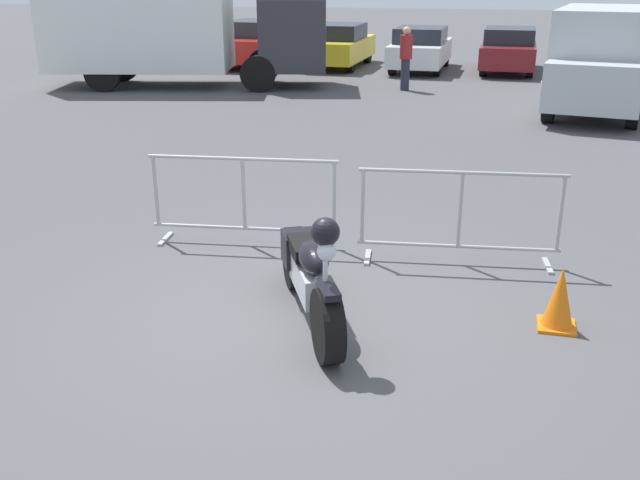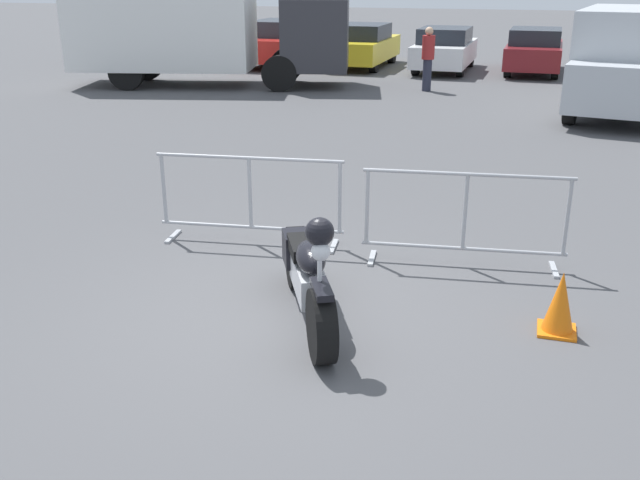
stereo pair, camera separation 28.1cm
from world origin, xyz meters
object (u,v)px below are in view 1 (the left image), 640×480
box_truck (171,27)px  parked_car_black (116,40)px  motorcycle (310,273)px  parked_car_white (421,49)px  parked_car_yellow (339,45)px  pedestrian (406,56)px  traffic_cone (560,299)px  crowd_barrier_far (460,216)px  parked_car_maroon (509,50)px  delivery_van (602,57)px  parked_car_red (258,43)px  parked_car_green (188,40)px  crowd_barrier_near (244,200)px

box_truck → parked_car_black: 7.35m
motorcycle → parked_car_white: parked_car_white is taller
motorcycle → box_truck: bearing=-176.4°
motorcycle → parked_car_yellow: size_ratio=0.48×
parked_car_yellow → pedestrian: pedestrian is taller
parked_car_black → traffic_cone: (14.48, -18.24, -0.44)m
crowd_barrier_far → pedestrian: bearing=100.2°
crowd_barrier_far → box_truck: bearing=127.2°
parked_car_white → traffic_cone: 18.20m
parked_car_maroon → pedestrian: pedestrian is taller
delivery_van → traffic_cone: 11.72m
delivery_van → parked_car_red: (-10.42, 6.32, -0.47)m
box_truck → parked_car_green: bearing=96.7°
delivery_van → parked_car_red: delivery_van is taller
crowd_barrier_near → parked_car_black: 20.14m
parked_car_black → parked_car_white: bearing=-90.4°
box_truck → parked_car_black: box_truck is taller
delivery_van → parked_car_white: bearing=-132.9°
parked_car_white → traffic_cone: size_ratio=6.98×
pedestrian → motorcycle: bearing=57.0°
motorcycle → parked_car_black: 22.28m
parked_car_yellow → traffic_cone: size_ratio=7.17×
parked_car_red → parked_car_white: 5.61m
parked_car_white → crowd_barrier_far: bearing=-170.8°
parked_car_red → parked_car_white: parked_car_red is taller
parked_car_yellow → parked_car_maroon: (5.61, 0.07, -0.02)m
parked_car_maroon → traffic_cone: (0.47, -18.25, -0.42)m
box_truck → pedestrian: box_truck is taller
pedestrian → parked_car_red: bearing=-74.1°
crowd_barrier_near → box_truck: bearing=118.3°
delivery_van → parked_car_maroon: size_ratio=1.27×
parked_car_green → box_truck: bearing=-158.8°
parked_car_green → traffic_cone: (11.68, -18.36, -0.48)m
box_truck → delivery_van: 11.28m
parked_car_green → pedestrian: pedestrian is taller
parked_car_green → parked_car_red: bearing=-97.9°
parked_car_green → pedestrian: size_ratio=2.68×
box_truck → parked_car_green: box_truck is taller
motorcycle → parked_car_black: bearing=-172.5°
motorcycle → parked_car_black: size_ratio=0.48×
crowd_barrier_near → delivery_van: delivery_van is taller
parked_car_maroon → traffic_cone: size_ratio=7.01×
crowd_barrier_near → parked_car_green: bearing=115.7°
crowd_barrier_near → parked_car_green: 18.87m
motorcycle → parked_car_white: size_ratio=0.50×
delivery_van → parked_car_maroon: 6.99m
box_truck → parked_car_black: (-4.82, 5.47, -0.91)m
crowd_barrier_near → parked_car_black: (-10.98, 16.89, 0.17)m
crowd_barrier_near → crowd_barrier_far: (2.51, 0.00, 0.00)m
motorcycle → crowd_barrier_far: size_ratio=0.92×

